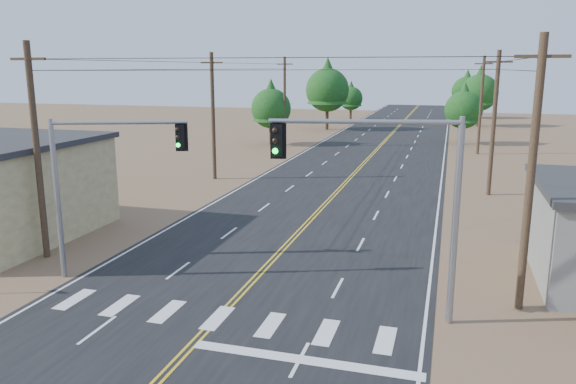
% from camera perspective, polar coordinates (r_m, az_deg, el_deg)
% --- Properties ---
extents(road, '(15.00, 200.00, 0.02)m').
position_cam_1_polar(road, '(40.95, 5.02, 0.05)').
color(road, black).
rests_on(road, ground).
extents(utility_pole_left_near, '(1.80, 0.30, 10.00)m').
position_cam_1_polar(utility_pole_left_near, '(28.19, -24.16, 3.87)').
color(utility_pole_left_near, '#4C3826').
rests_on(utility_pole_left_near, ground).
extents(utility_pole_left_mid, '(1.80, 0.30, 10.00)m').
position_cam_1_polar(utility_pole_left_mid, '(45.22, -7.62, 7.72)').
color(utility_pole_left_mid, '#4C3826').
rests_on(utility_pole_left_mid, ground).
extents(utility_pole_left_far, '(1.80, 0.30, 10.00)m').
position_cam_1_polar(utility_pole_left_far, '(63.99, -0.34, 9.21)').
color(utility_pole_left_far, '#4C3826').
rests_on(utility_pole_left_far, ground).
extents(utility_pole_right_near, '(1.80, 0.30, 10.00)m').
position_cam_1_polar(utility_pole_right_near, '(21.77, 23.46, 1.67)').
color(utility_pole_right_near, '#4C3826').
rests_on(utility_pole_right_near, ground).
extents(utility_pole_right_mid, '(1.80, 0.30, 10.00)m').
position_cam_1_polar(utility_pole_right_mid, '(41.52, 20.18, 6.65)').
color(utility_pole_right_mid, '#4C3826').
rests_on(utility_pole_right_mid, ground).
extents(utility_pole_right_far, '(1.80, 0.30, 10.00)m').
position_cam_1_polar(utility_pole_right_far, '(61.43, 19.01, 8.40)').
color(utility_pole_right_far, '#4C3826').
rests_on(utility_pole_right_far, ground).
extents(signal_mast_left, '(5.28, 2.13, 6.80)m').
position_cam_1_polar(signal_mast_left, '(24.71, -19.08, 1.99)').
color(signal_mast_left, gray).
rests_on(signal_mast_left, ground).
extents(signal_mast_right, '(6.39, 1.58, 7.27)m').
position_cam_1_polar(signal_mast_right, '(19.33, 11.40, 0.72)').
color(signal_mast_right, gray).
rests_on(signal_mast_right, ground).
extents(tree_left_near, '(4.58, 4.58, 7.64)m').
position_cam_1_polar(tree_left_near, '(65.51, -1.73, 8.89)').
color(tree_left_near, '#3F2D1E').
rests_on(tree_left_near, ground).
extents(tree_left_mid, '(6.19, 6.19, 10.32)m').
position_cam_1_polar(tree_left_mid, '(81.87, 4.03, 10.74)').
color(tree_left_mid, '#3F2D1E').
rests_on(tree_left_mid, ground).
extents(tree_left_far, '(4.00, 4.00, 6.67)m').
position_cam_1_polar(tree_left_far, '(97.62, 6.42, 9.67)').
color(tree_left_far, '#3F2D1E').
rests_on(tree_left_far, ground).
extents(tree_right_near, '(4.36, 4.36, 7.27)m').
position_cam_1_polar(tree_right_near, '(69.09, 17.44, 8.33)').
color(tree_right_near, '#3F2D1E').
rests_on(tree_right_near, ground).
extents(tree_right_mid, '(5.55, 5.55, 9.25)m').
position_cam_1_polar(tree_right_mid, '(91.34, 18.91, 9.88)').
color(tree_right_mid, '#3F2D1E').
rests_on(tree_right_mid, ground).
extents(tree_right_far, '(5.15, 5.15, 8.58)m').
position_cam_1_polar(tree_right_far, '(105.46, 17.71, 10.01)').
color(tree_right_far, '#3F2D1E').
rests_on(tree_right_far, ground).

